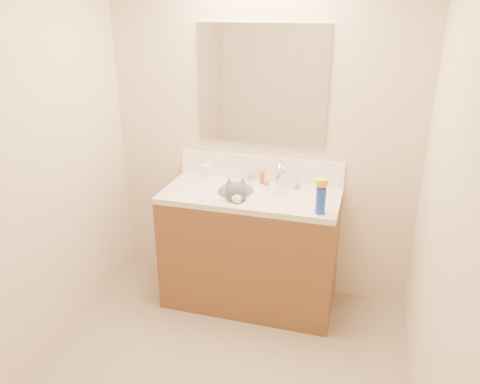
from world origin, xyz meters
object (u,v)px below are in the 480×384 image
Objects in this scene: basin at (232,202)px; amber_bottle at (262,177)px; vanity_cabinet at (250,251)px; cat at (236,197)px; pill_bottle at (207,172)px; faucet at (281,177)px; silver_jar at (250,178)px; spray_can at (321,201)px.

amber_bottle is at bearing 56.53° from basin.
cat reaches higher than vanity_cabinet.
pill_bottle is at bearing 142.25° from basin.
faucet is 0.65× the size of cat.
basin is 0.35m from pill_bottle.
basin is at bearing -103.56° from silver_jar.
silver_jar is 0.69m from spray_can.
cat is 0.63m from spray_can.
faucet is at bearing 29.12° from basin.
basin is at bearing -165.96° from vanity_cabinet.
amber_bottle is at bearing 80.92° from vanity_cabinet.
vanity_cabinet is 21.20× the size of silver_jar.
silver_jar is at bearing 76.44° from basin.
faucet is at bearing -3.15° from pill_bottle.
vanity_cabinet is at bearing 14.04° from basin.
pill_bottle reaches higher than vanity_cabinet.
cat is at bearing -98.79° from silver_jar.
pill_bottle is (-0.38, 0.17, 0.51)m from vanity_cabinet.
spray_can is (0.31, -0.34, -0.00)m from faucet.
faucet is at bearing 132.93° from spray_can.
faucet reaches higher than basin.
silver_jar is at bearing 143.09° from spray_can.
faucet is 0.17m from amber_bottle.
cat is 0.25m from silver_jar.
basin is at bearing -150.88° from faucet.
faucet is 2.52× the size of pill_bottle.
amber_bottle is at bearing 4.51° from pill_bottle.
vanity_cabinet is 0.54m from amber_bottle.
faucet is at bearing -18.31° from silver_jar.
pill_bottle is (-0.56, 0.03, -0.03)m from faucet.
cat is 7.56× the size of silver_jar.
spray_can is at bearing -47.07° from faucet.
faucet is 0.46m from spray_can.
basin is 0.30m from amber_bottle.
amber_bottle is at bearing 139.13° from spray_can.
vanity_cabinet is 0.58m from faucet.
vanity_cabinet is 2.80× the size of cat.
spray_can reaches higher than cat.
cat is at bearing 18.43° from basin.
amber_bottle is (0.09, -0.02, 0.02)m from silver_jar.
amber_bottle is (0.13, 0.22, 0.08)m from cat.
faucet is (0.30, 0.17, 0.16)m from basin.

